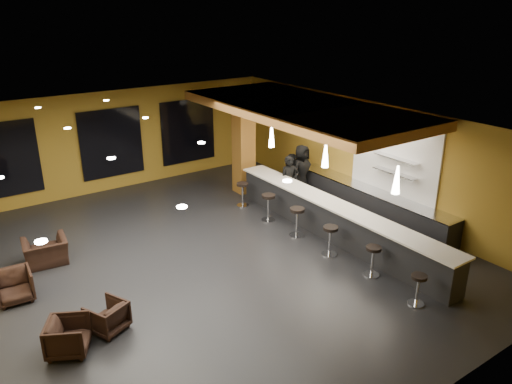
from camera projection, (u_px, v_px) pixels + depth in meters
floor at (205, 261)px, 13.08m from camera, size 12.00×13.00×0.10m
ceiling at (199, 127)px, 11.79m from camera, size 12.00×13.00×0.10m
wall_back at (110, 141)px, 17.45m from camera, size 12.00×0.10×3.50m
wall_front at (417, 330)px, 7.43m from camera, size 12.00×0.10×3.50m
wall_right at (370, 157)px, 15.68m from camera, size 0.10×13.00×3.50m
wood_soffit at (302, 108)px, 14.77m from camera, size 3.60×8.00×0.28m
window_left at (2, 160)px, 15.50m from camera, size 2.20×0.06×2.40m
window_center at (111, 143)px, 17.38m from camera, size 2.20×0.06×2.40m
window_right at (188, 131)px, 18.99m from camera, size 2.20×0.06×2.40m
tile_backsplash at (394, 157)px, 14.77m from camera, size 0.06×3.20×2.40m
bar_counter at (334, 222)px, 14.07m from camera, size 0.60×8.00×1.00m
bar_top at (335, 205)px, 13.89m from camera, size 0.78×8.10×0.05m
prep_counter at (370, 203)px, 15.55m from camera, size 0.70×6.00×0.86m
prep_top at (371, 190)px, 15.39m from camera, size 0.72×6.00×0.03m
wall_shelf_lower at (395, 173)px, 14.69m from camera, size 0.30×1.50×0.03m
wall_shelf_upper at (397, 158)px, 14.53m from camera, size 0.30×1.50×0.03m
column at (244, 144)px, 17.14m from camera, size 0.60×0.60×3.50m
pendant_0 at (397, 180)px, 11.88m from camera, size 0.20×0.20×0.70m
pendant_1 at (325, 155)px, 13.79m from camera, size 0.20×0.20×0.70m
pendant_2 at (272, 136)px, 15.71m from camera, size 0.20×0.20×0.70m
staff_a at (289, 181)px, 16.26m from camera, size 0.72×0.60×1.68m
staff_b at (293, 175)px, 17.04m from camera, size 0.83×0.69×1.52m
staff_c at (301, 171)px, 16.99m from camera, size 1.01×0.79×1.83m
armchair_a at (68, 336)px, 9.51m from camera, size 1.03×1.02×0.70m
armchair_b at (107, 317)px, 10.16m from camera, size 0.92×0.93×0.64m
armchair_c at (14, 286)px, 11.17m from camera, size 0.81×0.83×0.71m
armchair_d at (46, 252)px, 12.75m from camera, size 1.15×1.03×0.68m
bar_stool_0 at (418, 286)px, 10.98m from camera, size 0.37×0.37×0.74m
bar_stool_1 at (373, 257)px, 12.14m from camera, size 0.40×0.40×0.78m
bar_stool_2 at (330, 237)px, 13.13m from camera, size 0.42×0.42×0.82m
bar_stool_3 at (297, 218)px, 14.18m from camera, size 0.44×0.44×0.86m
bar_stool_4 at (268, 204)px, 15.19m from camera, size 0.43×0.43×0.85m
bar_stool_5 at (243, 191)px, 16.31m from camera, size 0.40×0.40×0.80m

